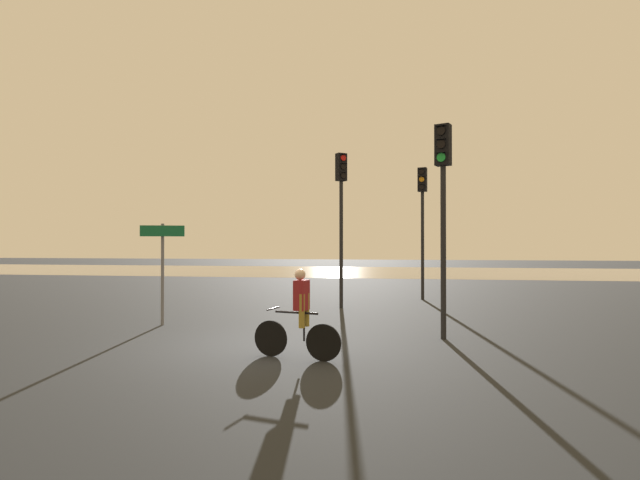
{
  "coord_description": "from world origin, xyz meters",
  "views": [
    {
      "loc": [
        2.9,
        -9.8,
        2.05
      ],
      "look_at": [
        0.5,
        5.0,
        2.2
      ],
      "focal_mm": 28.0,
      "sensor_mm": 36.0,
      "label": 1
    }
  ],
  "objects_px": {
    "direction_sign_post": "(162,259)",
    "traffic_light_near_right": "(443,190)",
    "traffic_light_center": "(341,202)",
    "traffic_light_far_right": "(422,209)",
    "cyclist": "(300,313)"
  },
  "relations": [
    {
      "from": "traffic_light_center",
      "to": "direction_sign_post",
      "type": "xyz_separation_m",
      "value": [
        -4.11,
        -4.22,
        -1.77
      ]
    },
    {
      "from": "cyclist",
      "to": "traffic_light_near_right",
      "type": "bearing_deg",
      "value": -35.53
    },
    {
      "from": "traffic_light_center",
      "to": "direction_sign_post",
      "type": "relative_size",
      "value": 1.94
    },
    {
      "from": "traffic_light_near_right",
      "to": "direction_sign_post",
      "type": "height_order",
      "value": "traffic_light_near_right"
    },
    {
      "from": "traffic_light_center",
      "to": "direction_sign_post",
      "type": "height_order",
      "value": "traffic_light_center"
    },
    {
      "from": "traffic_light_far_right",
      "to": "traffic_light_near_right",
      "type": "bearing_deg",
      "value": 105.39
    },
    {
      "from": "traffic_light_near_right",
      "to": "direction_sign_post",
      "type": "xyz_separation_m",
      "value": [
        -6.94,
        0.78,
        -1.55
      ]
    },
    {
      "from": "traffic_light_center",
      "to": "traffic_light_far_right",
      "type": "relative_size",
      "value": 1.02
    },
    {
      "from": "cyclist",
      "to": "direction_sign_post",
      "type": "bearing_deg",
      "value": 66.73
    },
    {
      "from": "traffic_light_center",
      "to": "traffic_light_near_right",
      "type": "xyz_separation_m",
      "value": [
        2.83,
        -5.0,
        -0.22
      ]
    },
    {
      "from": "traffic_light_center",
      "to": "direction_sign_post",
      "type": "bearing_deg",
      "value": 7.16
    },
    {
      "from": "direction_sign_post",
      "to": "traffic_light_near_right",
      "type": "bearing_deg",
      "value": 154.73
    },
    {
      "from": "traffic_light_far_right",
      "to": "traffic_light_near_right",
      "type": "height_order",
      "value": "traffic_light_far_right"
    },
    {
      "from": "traffic_light_far_right",
      "to": "direction_sign_post",
      "type": "height_order",
      "value": "traffic_light_far_right"
    },
    {
      "from": "traffic_light_center",
      "to": "cyclist",
      "type": "xyz_separation_m",
      "value": [
        0.12,
        -7.36,
        -2.65
      ]
    }
  ]
}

